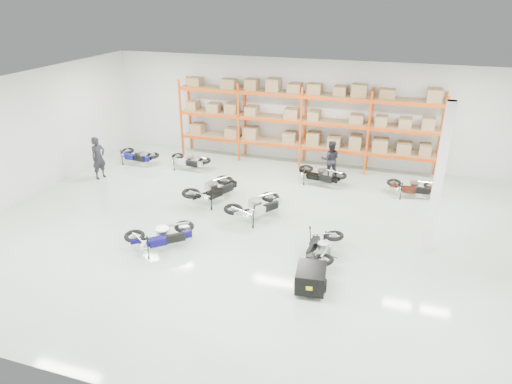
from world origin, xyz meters
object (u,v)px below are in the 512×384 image
(moto_back_b, at_px, (188,158))
(moto_back_d, at_px, (413,184))
(moto_silver_left, at_px, (256,203))
(moto_back_a, at_px, (137,153))
(moto_blue_centre, at_px, (161,232))
(moto_black_far_left, at_px, (213,186))
(moto_back_c, at_px, (320,172))
(moto_touring_right, at_px, (322,243))
(person_left, at_px, (99,158))
(person_back, at_px, (330,159))
(trailer, at_px, (311,278))

(moto_back_b, bearing_deg, moto_back_d, -83.73)
(moto_silver_left, relative_size, moto_back_a, 1.12)
(moto_blue_centre, bearing_deg, moto_black_far_left, -43.46)
(moto_back_c, xyz_separation_m, moto_back_d, (3.53, -0.10, -0.04))
(moto_blue_centre, height_order, moto_black_far_left, moto_black_far_left)
(moto_touring_right, xyz_separation_m, moto_back_b, (-6.80, 5.39, -0.01))
(moto_back_c, height_order, person_left, person_left)
(moto_black_far_left, distance_m, person_back, 5.17)
(trailer, relative_size, moto_back_d, 0.99)
(trailer, relative_size, moto_back_a, 0.94)
(moto_touring_right, xyz_separation_m, moto_back_c, (-1.07, 5.48, 0.02))
(moto_blue_centre, distance_m, moto_back_b, 6.61)
(moto_back_c, bearing_deg, moto_back_b, 104.69)
(trailer, distance_m, moto_back_b, 9.75)
(moto_touring_right, relative_size, moto_back_c, 0.97)
(moto_back_a, distance_m, person_left, 2.04)
(moto_black_far_left, height_order, moto_back_a, moto_black_far_left)
(moto_blue_centre, bearing_deg, trailer, -139.63)
(moto_back_d, relative_size, person_back, 1.03)
(moto_touring_right, xyz_separation_m, person_back, (-0.82, 6.30, 0.27))
(moto_touring_right, relative_size, person_back, 1.07)
(trailer, bearing_deg, person_left, 146.86)
(moto_back_c, distance_m, person_back, 0.90)
(moto_blue_centre, height_order, person_back, person_back)
(moto_back_a, relative_size, moto_back_b, 1.03)
(moto_black_far_left, bearing_deg, moto_back_c, -116.30)
(person_back, bearing_deg, person_left, 6.31)
(moto_blue_centre, xyz_separation_m, moto_back_d, (7.16, 6.24, -0.06))
(moto_blue_centre, distance_m, moto_silver_left, 3.46)
(moto_back_a, bearing_deg, moto_silver_left, -107.97)
(moto_silver_left, distance_m, person_left, 7.39)
(moto_touring_right, distance_m, moto_back_b, 8.68)
(moto_silver_left, bearing_deg, person_back, -77.30)
(person_left, bearing_deg, trailer, -100.38)
(moto_blue_centre, relative_size, moto_black_far_left, 0.91)
(moto_silver_left, xyz_separation_m, person_back, (1.76, 4.42, 0.21))
(moto_back_c, bearing_deg, person_left, 117.45)
(moto_back_a, bearing_deg, moto_touring_right, -110.65)
(moto_back_d, bearing_deg, moto_silver_left, 119.20)
(moto_blue_centre, relative_size, moto_silver_left, 0.95)
(moto_silver_left, height_order, moto_back_a, moto_silver_left)
(moto_back_b, bearing_deg, moto_silver_left, -123.41)
(moto_silver_left, relative_size, trailer, 1.19)
(moto_back_a, height_order, person_left, person_left)
(moto_blue_centre, bearing_deg, moto_back_c, -70.53)
(moto_back_c, bearing_deg, moto_silver_left, 171.03)
(moto_blue_centre, height_order, moto_back_c, moto_blue_centre)
(moto_back_b, distance_m, moto_back_c, 5.73)
(moto_back_a, bearing_deg, moto_back_b, -78.39)
(person_back, bearing_deg, moto_touring_right, 85.62)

